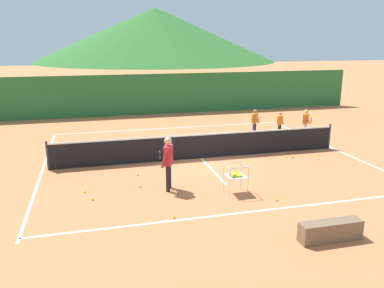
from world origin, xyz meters
The scene contains 25 objects.
ground_plane centered at (0.00, 0.00, 0.00)m, with size 120.00×120.00×0.00m, color #C67042.
line_baseline_near centered at (0.00, -5.02, 0.00)m, with size 11.65×0.08×0.01m, color white.
line_baseline_far centered at (0.00, 5.50, 0.00)m, with size 11.65×0.08×0.01m, color white.
line_sideline_west centered at (-5.82, 0.00, 0.00)m, with size 0.08×10.52×0.01m, color white.
line_sideline_east centered at (5.82, 0.00, 0.00)m, with size 0.08×10.52×0.01m, color white.
line_service_center centered at (0.00, 0.00, 0.00)m, with size 0.08×5.92×0.01m, color white.
tennis_net centered at (0.00, 0.00, 0.50)m, with size 11.29×0.08×1.05m.
instructor centered at (-1.86, -2.88, 1.00)m, with size 0.47×0.83×1.66m.
student_0 centered at (3.46, 2.86, 0.77)m, with size 0.47×0.68×1.27m.
student_1 centered at (4.56, 2.44, 0.71)m, with size 0.44×0.42×1.19m.
student_2 centered at (5.66, 2.02, 0.80)m, with size 0.49×0.69×1.32m.
ball_cart centered at (0.01, -3.68, 0.59)m, with size 0.58×0.58×0.90m.
tennis_ball_0 centered at (-2.63, -1.38, 0.03)m, with size 0.07×0.07×0.07m, color yellow.
tennis_ball_1 centered at (-2.11, -4.87, 0.03)m, with size 0.07×0.07×0.07m, color yellow.
tennis_ball_2 centered at (-4.14, -3.15, 0.03)m, with size 0.07×0.07×0.07m, color yellow.
tennis_ball_3 centered at (3.49, -0.81, 0.03)m, with size 0.07×0.07×0.07m, color yellow.
tennis_ball_4 centered at (3.30, -0.68, 0.03)m, with size 0.07×0.07×0.07m, color yellow.
tennis_ball_5 centered at (-2.68, -2.47, 0.03)m, with size 0.07×0.07×0.07m, color yellow.
tennis_ball_6 centered at (4.58, -0.86, 0.03)m, with size 0.07×0.07×0.07m, color yellow.
tennis_ball_7 centered at (-4.37, -2.50, 0.03)m, with size 0.07×0.07×0.07m, color yellow.
tennis_ball_8 centered at (4.75, -0.88, 0.03)m, with size 0.07×0.07×0.07m, color yellow.
tennis_ball_9 centered at (0.99, -4.51, 0.03)m, with size 0.07×0.07×0.07m, color yellow.
windscreen_fence centered at (0.00, 9.62, 1.23)m, with size 25.62×0.08×2.46m, color #286B33.
courtside_bench centered at (1.14, -6.88, 0.23)m, with size 1.50×0.36×0.46m, color brown.
hill_0 centered at (9.65, 69.29, 5.39)m, with size 49.47×49.47×10.77m, color #2D6628.
Camera 1 is at (-3.98, -13.93, 4.48)m, focal length 36.47 mm.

